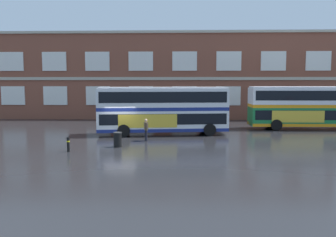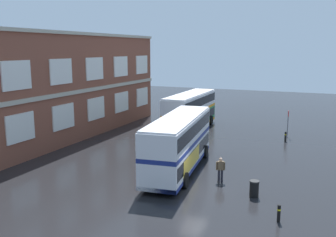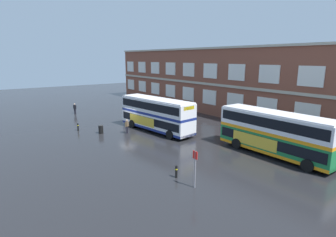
# 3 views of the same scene
# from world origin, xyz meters

# --- Properties ---
(ground_plane) EXTENTS (120.00, 120.00, 0.00)m
(ground_plane) POSITION_xyz_m (0.00, 2.00, 0.00)
(ground_plane) COLOR black
(brick_terminal_building) EXTENTS (51.82, 8.19, 10.51)m
(brick_terminal_building) POSITION_xyz_m (-2.41, 17.98, 5.11)
(brick_terminal_building) COLOR brown
(brick_terminal_building) RESTS_ON ground
(double_decker_near) EXTENTS (11.23, 3.93, 4.07)m
(double_decker_near) POSITION_xyz_m (3.38, 1.85, 2.15)
(double_decker_near) COLOR silver
(double_decker_near) RESTS_ON ground
(double_decker_middle) EXTENTS (11.04, 2.99, 4.07)m
(double_decker_middle) POSITION_xyz_m (17.10, 5.96, 2.15)
(double_decker_middle) COLOR #197038
(double_decker_middle) RESTS_ON ground
(waiting_passenger) EXTENTS (0.36, 0.63, 1.70)m
(waiting_passenger) POSITION_xyz_m (2.28, -1.63, 0.93)
(waiting_passenger) COLOR black
(waiting_passenger) RESTS_ON ground
(second_passenger) EXTENTS (0.58, 0.44, 1.70)m
(second_passenger) POSITION_xyz_m (-13.18, -3.06, 0.93)
(second_passenger) COLOR black
(second_passenger) RESTS_ON ground
(bus_stand_flag) EXTENTS (0.44, 0.10, 2.70)m
(bus_stand_flag) POSITION_xyz_m (17.82, -4.40, 1.64)
(bus_stand_flag) COLOR slate
(bus_stand_flag) RESTS_ON ground
(station_litter_bin) EXTENTS (0.60, 0.60, 1.03)m
(station_litter_bin) POSITION_xyz_m (0.54, -4.25, 0.52)
(station_litter_bin) COLOR black
(station_litter_bin) RESTS_ON ground
(safety_bollard_west) EXTENTS (0.19, 0.19, 0.95)m
(safety_bollard_west) POSITION_xyz_m (15.75, -4.43, 0.49)
(safety_bollard_west) COLOR black
(safety_bollard_west) RESTS_ON ground
(safety_bollard_east) EXTENTS (0.19, 0.19, 0.95)m
(safety_bollard_east) POSITION_xyz_m (-2.35, -6.07, 0.49)
(safety_bollard_east) COLOR black
(safety_bollard_east) RESTS_ON ground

